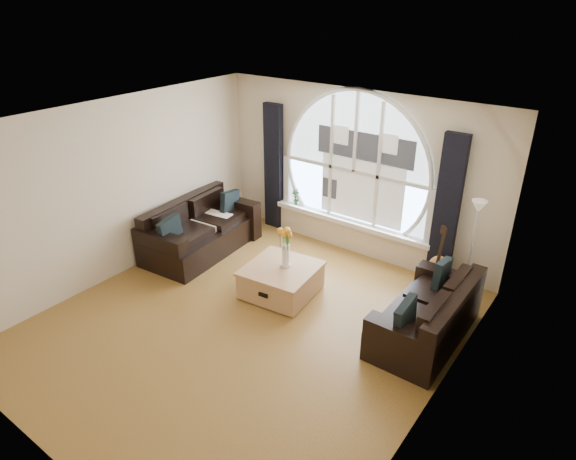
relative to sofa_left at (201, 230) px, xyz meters
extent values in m
cube|color=brown|center=(1.97, -1.09, -0.40)|extent=(5.00, 5.50, 0.01)
cube|color=silver|center=(1.97, -1.09, 2.30)|extent=(5.00, 5.50, 0.01)
cube|color=beige|center=(1.97, 1.66, 0.95)|extent=(5.00, 0.01, 2.70)
cube|color=beige|center=(1.97, -3.84, 0.95)|extent=(5.00, 0.01, 2.70)
cube|color=beige|center=(-0.53, -1.09, 0.95)|extent=(0.01, 5.50, 2.70)
cube|color=beige|center=(4.47, -1.09, 0.95)|extent=(0.01, 5.50, 2.70)
cube|color=silver|center=(4.17, -1.09, 1.95)|extent=(0.92, 5.50, 0.72)
cube|color=silver|center=(1.97, 1.63, 1.23)|extent=(2.60, 0.06, 2.15)
cube|color=white|center=(1.97, 1.56, 0.11)|extent=(2.90, 0.22, 0.08)
cube|color=white|center=(1.97, 1.60, 1.23)|extent=(2.76, 0.08, 2.15)
cube|color=silver|center=(2.12, 1.61, 1.10)|extent=(1.70, 0.02, 1.50)
cube|color=black|center=(0.37, 1.54, 0.75)|extent=(0.35, 0.12, 2.30)
cube|color=black|center=(3.57, 1.54, 0.75)|extent=(0.35, 0.12, 2.30)
cube|color=black|center=(0.00, 0.00, 0.00)|extent=(1.14, 2.04, 0.87)
cube|color=black|center=(3.97, 0.04, 0.00)|extent=(0.89, 1.76, 0.78)
cube|color=#A47548|center=(1.88, -0.24, -0.16)|extent=(1.08, 1.08, 0.48)
cube|color=silver|center=(0.02, 0.23, 0.10)|extent=(0.61, 0.61, 0.10)
cube|color=white|center=(1.91, -0.17, 0.43)|extent=(0.24, 0.24, 0.70)
cube|color=#B2B2B2|center=(4.12, 1.07, 0.40)|extent=(0.24, 0.24, 1.60)
cube|color=olive|center=(3.66, 1.31, 0.13)|extent=(0.37, 0.26, 1.06)
imported|color=#1E6023|center=(0.84, 1.56, 0.30)|extent=(0.16, 0.12, 0.29)
camera|label=1|loc=(5.63, -5.16, 3.69)|focal=30.97mm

